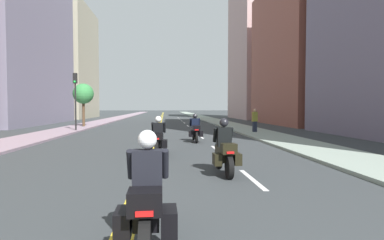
# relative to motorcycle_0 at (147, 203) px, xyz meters

# --- Properties ---
(ground_plane) EXTENTS (264.00, 264.00, 0.00)m
(ground_plane) POSITION_rel_motorcycle_0_xyz_m (-0.41, 43.99, -0.66)
(ground_plane) COLOR #333739
(sidewalk_left) EXTENTS (2.90, 144.00, 0.12)m
(sidewalk_left) POSITION_rel_motorcycle_0_xyz_m (-7.80, 43.99, -0.60)
(sidewalk_left) COLOR gray
(sidewalk_left) RESTS_ON ground
(sidewalk_right) EXTENTS (2.90, 144.00, 0.12)m
(sidewalk_right) POSITION_rel_motorcycle_0_xyz_m (6.98, 43.99, -0.60)
(sidewalk_right) COLOR gray
(sidewalk_right) RESTS_ON ground
(centreline_yellow_inner) EXTENTS (0.12, 132.00, 0.01)m
(centreline_yellow_inner) POSITION_rel_motorcycle_0_xyz_m (-0.53, 43.99, -0.65)
(centreline_yellow_inner) COLOR yellow
(centreline_yellow_inner) RESTS_ON ground
(centreline_yellow_outer) EXTENTS (0.12, 132.00, 0.01)m
(centreline_yellow_outer) POSITION_rel_motorcycle_0_xyz_m (-0.29, 43.99, -0.65)
(centreline_yellow_outer) COLOR yellow
(centreline_yellow_outer) RESTS_ON ground
(lane_dashes_white) EXTENTS (0.14, 56.40, 0.01)m
(lane_dashes_white) POSITION_rel_motorcycle_0_xyz_m (2.57, 24.99, -0.65)
(lane_dashes_white) COLOR silver
(lane_dashes_white) RESTS_ON ground
(building_left_1) EXTENTS (7.80, 19.16, 20.63)m
(building_left_1) POSITION_rel_motorcycle_0_xyz_m (-16.68, 32.67, 9.66)
(building_left_1) COLOR gray
(building_left_1) RESTS_ON ground
(building_right_1) EXTENTS (6.66, 15.18, 16.00)m
(building_right_1) POSITION_rel_motorcycle_0_xyz_m (15.30, 30.34, 7.34)
(building_right_1) COLOR brown
(building_right_1) RESTS_ON ground
(building_left_2) EXTENTS (9.90, 14.88, 19.15)m
(building_left_2) POSITION_rel_motorcycle_0_xyz_m (-17.73, 52.19, 8.92)
(building_left_2) COLOR #A6A086
(building_left_2) RESTS_ON ground
(building_right_2) EXTENTS (8.01, 13.68, 24.99)m
(building_right_2) POSITION_rel_motorcycle_0_xyz_m (15.97, 47.22, 11.84)
(building_right_2) COLOR #B89694
(building_right_2) RESTS_ON ground
(motorcycle_0) EXTENTS (0.76, 2.14, 1.63)m
(motorcycle_0) POSITION_rel_motorcycle_0_xyz_m (0.00, 0.00, 0.00)
(motorcycle_0) COLOR black
(motorcycle_0) RESTS_ON ground
(motorcycle_1) EXTENTS (0.77, 2.10, 1.62)m
(motorcycle_1) POSITION_rel_motorcycle_0_xyz_m (1.95, 4.69, -0.01)
(motorcycle_1) COLOR black
(motorcycle_1) RESTS_ON ground
(motorcycle_2) EXTENTS (0.78, 2.29, 1.57)m
(motorcycle_2) POSITION_rel_motorcycle_0_xyz_m (-0.04, 8.47, -0.02)
(motorcycle_2) COLOR black
(motorcycle_2) RESTS_ON ground
(motorcycle_3) EXTENTS (0.76, 2.18, 1.57)m
(motorcycle_3) POSITION_rel_motorcycle_0_xyz_m (1.90, 13.11, -0.01)
(motorcycle_3) COLOR black
(motorcycle_3) RESTS_ON ground
(traffic_light_near) EXTENTS (0.28, 0.38, 4.58)m
(traffic_light_near) POSITION_rel_motorcycle_0_xyz_m (-6.75, 21.05, 2.50)
(traffic_light_near) COLOR black
(traffic_light_near) RESTS_ON ground
(pedestrian_0) EXTENTS (0.41, 0.32, 1.81)m
(pedestrian_0) POSITION_rel_motorcycle_0_xyz_m (6.78, 18.27, 0.28)
(pedestrian_0) COLOR #212737
(pedestrian_0) RESTS_ON ground
(street_tree_0) EXTENTS (1.90, 1.90, 4.14)m
(street_tree_0) POSITION_rel_motorcycle_0_xyz_m (-7.42, 26.10, 2.49)
(street_tree_0) COLOR #4D3925
(street_tree_0) RESTS_ON ground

